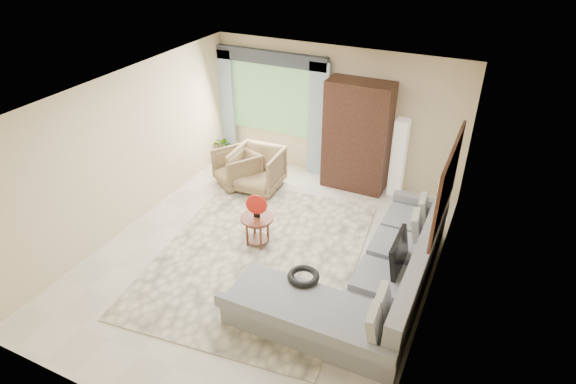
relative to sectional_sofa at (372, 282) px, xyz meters
The scene contains 17 objects.
ground 1.81m from the sectional_sofa, behind, with size 6.00×6.00×0.00m, color silver.
area_rug 1.89m from the sectional_sofa, behind, with size 3.00×4.00×0.02m, color #F1E6BE.
sectional_sofa is the anchor object (origin of this frame).
tv_screen 0.56m from the sectional_sofa, 39.99° to the left, with size 0.06×0.74×0.48m, color black.
garden_hose 1.01m from the sectional_sofa, 143.39° to the right, with size 0.43×0.43×0.09m, color black.
coffee_table 2.06m from the sectional_sofa, 168.45° to the left, with size 0.53×0.53×0.53m.
red_disc 2.12m from the sectional_sofa, 168.45° to the left, with size 0.34×0.34×0.03m, color red.
armchair_left 3.87m from the sectional_sofa, 149.20° to the left, with size 0.75×0.77×0.70m, color olive.
armchair_right 3.51m from the sectional_sofa, 145.19° to the left, with size 0.88×0.90×0.82m, color #A08757.
potted_plant 5.00m from the sectional_sofa, 146.22° to the left, with size 0.48×0.42×0.54m, color #999999.
armoire 3.24m from the sectional_sofa, 113.06° to the left, with size 1.20×0.55×2.10m, color black.
floor_lamp 3.03m from the sectional_sofa, 98.33° to the left, with size 0.24×0.24×1.50m, color silver.
window 4.58m from the sectional_sofa, 134.87° to the left, with size 1.80×0.04×1.40m, color #669E59.
curtain_left 5.25m from the sectional_sofa, 143.84° to the left, with size 0.40×0.08×2.30m, color #9EB7CC.
curtain_right 3.80m from the sectional_sofa, 124.27° to the left, with size 0.40×0.08×2.30m, color #9EB7CC.
valance 4.81m from the sectional_sofa, 135.52° to the left, with size 2.40×0.12×0.26m, color #1E232D.
wall_mirror 1.70m from the sectional_sofa, 37.80° to the left, with size 0.05×1.70×1.05m.
Camera 1 is at (2.89, -5.24, 4.75)m, focal length 30.00 mm.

